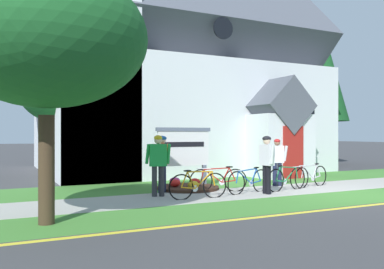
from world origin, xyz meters
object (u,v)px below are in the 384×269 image
cyclist_in_yellow_jersey (267,160)px  cyclist_in_blue_jersey (162,159)px  bicycle_red (198,185)px  cyclist_in_white_jersey (277,159)px  bicycle_green (249,181)px  church_sign (184,149)px  verge_sapling (46,39)px  bicycle_white (219,180)px  bicycle_orange (311,176)px  roadside_conifer (324,76)px  yard_deciduous_tree (71,94)px  bicycle_yellow (287,179)px  cyclist_in_orange_jersey (158,160)px

cyclist_in_yellow_jersey → cyclist_in_blue_jersey: (-2.70, 1.58, 0.01)m
bicycle_red → cyclist_in_white_jersey: (3.70, 1.29, 0.56)m
bicycle_green → cyclist_in_white_jersey: size_ratio=1.07×
church_sign → verge_sapling: size_ratio=0.39×
bicycle_white → cyclist_in_yellow_jersey: bearing=-46.8°
church_sign → bicycle_orange: bearing=-21.9°
bicycle_white → cyclist_in_blue_jersey: (-1.68, 0.50, 0.65)m
bicycle_white → roadside_conifer: bearing=33.5°
bicycle_green → yard_deciduous_tree: (-4.07, 6.79, 3.06)m
verge_sapling → cyclist_in_yellow_jersey: bearing=12.4°
bicycle_green → cyclist_in_white_jersey: bearing=28.4°
bicycle_yellow → cyclist_in_orange_jersey: 4.19m
bicycle_yellow → yard_deciduous_tree: 9.27m
bicycle_orange → yard_deciduous_tree: bearing=136.2°
cyclist_in_blue_jersey → verge_sapling: bearing=-140.8°
bicycle_yellow → verge_sapling: (-7.38, -1.74, 3.29)m
church_sign → bicycle_yellow: (2.67, -1.97, -0.92)m
church_sign → bicycle_green: (1.29, -1.91, -0.93)m
church_sign → roadside_conifer: bearing=28.0°
bicycle_yellow → cyclist_in_yellow_jersey: cyclist_in_yellow_jersey is taller
cyclist_in_yellow_jersey → roadside_conifer: (10.90, 8.99, 4.32)m
bicycle_green → bicycle_white: bearing=134.3°
bicycle_red → cyclist_in_orange_jersey: cyclist_in_orange_jersey is taller
bicycle_white → church_sign: bearing=117.0°
cyclist_in_blue_jersey → bicycle_yellow: bearing=-18.5°
church_sign → yard_deciduous_tree: (-2.78, 4.88, 2.13)m
cyclist_in_white_jersey → roadside_conifer: (9.44, 7.59, 4.40)m
bicycle_green → cyclist_in_yellow_jersey: (0.36, -0.41, 0.65)m
verge_sapling → church_sign: bearing=38.2°
cyclist_in_blue_jersey → yard_deciduous_tree: bearing=107.1°
bicycle_green → bicycle_white: (-0.66, 0.68, 0.00)m
bicycle_red → yard_deciduous_tree: 8.03m
bicycle_white → verge_sapling: size_ratio=0.34×
bicycle_yellow → cyclist_in_white_jersey: (0.44, 1.05, 0.56)m
cyclist_in_blue_jersey → bicycle_red: bearing=-72.7°
cyclist_in_blue_jersey → yard_deciduous_tree: (-1.73, 5.61, 2.41)m
bicycle_green → cyclist_in_orange_jersey: cyclist_in_orange_jersey is taller
cyclist_in_blue_jersey → roadside_conifer: (13.60, 7.40, 4.31)m
bicycle_red → bicycle_white: bicycle_red is taller
bicycle_red → cyclist_in_yellow_jersey: 2.33m
cyclist_in_white_jersey → verge_sapling: 8.74m
roadside_conifer → cyclist_in_white_jersey: bearing=-141.2°
cyclist_in_yellow_jersey → roadside_conifer: 14.77m
bicycle_red → bicycle_yellow: bearing=4.2°
cyclist_in_white_jersey → bicycle_green: bearing=-151.6°
bicycle_orange → cyclist_in_white_jersey: (-0.89, 0.69, 0.57)m
bicycle_yellow → roadside_conifer: bearing=41.2°
bicycle_yellow → bicycle_green: (-1.38, 0.07, -0.01)m
bicycle_white → cyclist_in_white_jersey: size_ratio=1.06×
cyclist_in_yellow_jersey → roadside_conifer: size_ratio=0.21×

